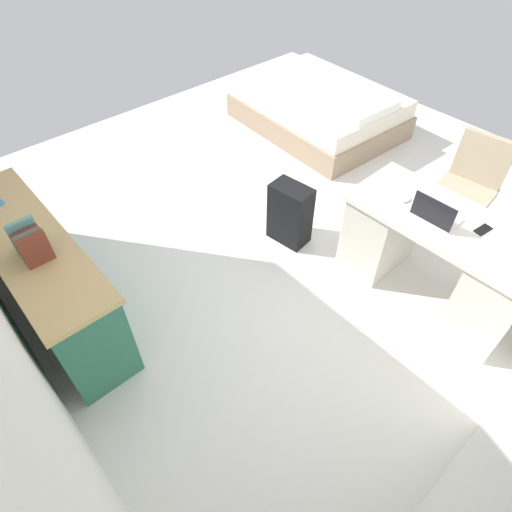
# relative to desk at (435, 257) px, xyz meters

# --- Properties ---
(ground_plane) EXTENTS (6.06, 6.06, 0.00)m
(ground_plane) POSITION_rel_desk_xyz_m (1.34, 0.18, -0.39)
(ground_plane) COLOR silver
(desk) EXTENTS (1.45, 0.69, 0.76)m
(desk) POSITION_rel_desk_xyz_m (0.00, 0.00, 0.00)
(desk) COLOR silver
(desk) RESTS_ON ground_plane
(office_chair) EXTENTS (0.52, 0.52, 0.94)m
(office_chair) POSITION_rel_desk_xyz_m (0.25, -0.84, 0.03)
(office_chair) COLOR black
(office_chair) RESTS_ON ground_plane
(credenza) EXTENTS (1.80, 0.48, 0.80)m
(credenza) POSITION_rel_desk_xyz_m (1.78, 2.33, 0.01)
(credenza) COLOR #2D7056
(credenza) RESTS_ON ground_plane
(bed) EXTENTS (1.97, 1.49, 0.58)m
(bed) POSITION_rel_desk_xyz_m (2.41, -1.33, -0.15)
(bed) COLOR gray
(bed) RESTS_ON ground_plane
(suitcase_black) EXTENTS (0.39, 0.27, 0.58)m
(suitcase_black) POSITION_rel_desk_xyz_m (1.19, 0.39, -0.10)
(suitcase_black) COLOR black
(suitcase_black) RESTS_ON ground_plane
(laptop) EXTENTS (0.31, 0.23, 0.21)m
(laptop) POSITION_rel_desk_xyz_m (0.09, 0.07, 0.41)
(laptop) COLOR silver
(laptop) RESTS_ON desk
(computer_mouse) EXTENTS (0.06, 0.10, 0.03)m
(computer_mouse) POSITION_rel_desk_xyz_m (0.35, 0.04, 0.38)
(computer_mouse) COLOR white
(computer_mouse) RESTS_ON desk
(cell_phone_near_laptop) EXTENTS (0.08, 0.14, 0.01)m
(cell_phone_near_laptop) POSITION_rel_desk_xyz_m (-0.20, -0.09, 0.37)
(cell_phone_near_laptop) COLOR black
(cell_phone_near_laptop) RESTS_ON desk
(book_row) EXTENTS (0.24, 0.17, 0.24)m
(book_row) POSITION_rel_desk_xyz_m (1.58, 2.34, 0.51)
(book_row) COLOR brown
(book_row) RESTS_ON credenza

